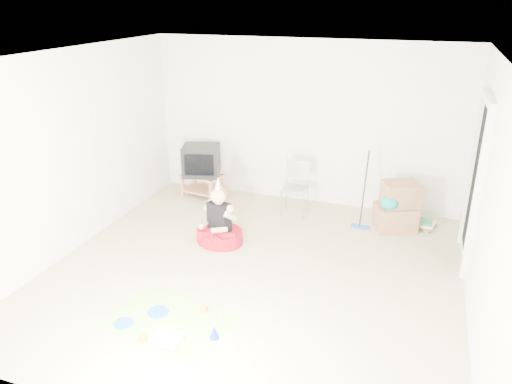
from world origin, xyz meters
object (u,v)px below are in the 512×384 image
(seated_woman, at_px, (219,228))
(birthday_cake, at_px, (167,340))
(crt_tv, at_px, (201,160))
(cardboard_boxes, at_px, (397,207))
(tv_stand, at_px, (202,183))
(folding_chair, at_px, (295,189))

(seated_woman, bearing_deg, birthday_cake, -80.69)
(crt_tv, relative_size, cardboard_boxes, 0.82)
(crt_tv, height_order, cardboard_boxes, crt_tv)
(tv_stand, xyz_separation_m, birthday_cake, (1.29, -3.61, -0.20))
(tv_stand, relative_size, birthday_cake, 2.52)
(birthday_cake, bearing_deg, folding_chair, 83.85)
(tv_stand, xyz_separation_m, seated_woman, (0.93, -1.45, -0.03))
(cardboard_boxes, bearing_deg, folding_chair, 178.49)
(crt_tv, relative_size, birthday_cake, 2.13)
(folding_chair, xyz_separation_m, cardboard_boxes, (1.54, -0.04, -0.07))
(tv_stand, bearing_deg, folding_chair, -5.75)
(crt_tv, distance_m, seated_woman, 1.78)
(seated_woman, bearing_deg, crt_tv, 122.80)
(folding_chair, bearing_deg, tv_stand, 174.25)
(tv_stand, bearing_deg, seated_woman, -57.20)
(folding_chair, bearing_deg, cardboard_boxes, -1.51)
(crt_tv, xyz_separation_m, cardboard_boxes, (3.19, -0.21, -0.31))
(birthday_cake, bearing_deg, tv_stand, 109.62)
(seated_woman, distance_m, birthday_cake, 2.20)
(cardboard_boxes, bearing_deg, birthday_cake, -119.27)
(seated_woman, bearing_deg, cardboard_boxes, 28.72)
(folding_chair, bearing_deg, crt_tv, 174.25)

